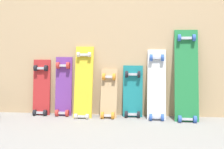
{
  "coord_description": "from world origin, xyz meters",
  "views": [
    {
      "loc": [
        0.32,
        -3.1,
        0.72
      ],
      "look_at": [
        0.0,
        -0.07,
        0.43
      ],
      "focal_mm": 49.53,
      "sensor_mm": 36.0,
      "label": 1
    }
  ],
  "objects_px": {
    "skateboard_purple": "(63,89)",
    "skateboard_yellow": "(83,85)",
    "skateboard_teal": "(133,94)",
    "skateboard_green": "(186,78)",
    "skateboard_natural": "(109,96)",
    "skateboard_white": "(157,87)",
    "skateboard_red": "(41,90)"
  },
  "relations": [
    {
      "from": "skateboard_natural",
      "to": "skateboard_green",
      "type": "bearing_deg",
      "value": -2.15
    },
    {
      "from": "skateboard_yellow",
      "to": "skateboard_natural",
      "type": "relative_size",
      "value": 1.42
    },
    {
      "from": "skateboard_teal",
      "to": "skateboard_green",
      "type": "bearing_deg",
      "value": -8.08
    },
    {
      "from": "skateboard_yellow",
      "to": "skateboard_white",
      "type": "relative_size",
      "value": 1.05
    },
    {
      "from": "skateboard_red",
      "to": "skateboard_green",
      "type": "bearing_deg",
      "value": -2.72
    },
    {
      "from": "skateboard_purple",
      "to": "skateboard_natural",
      "type": "bearing_deg",
      "value": -4.41
    },
    {
      "from": "skateboard_green",
      "to": "skateboard_natural",
      "type": "bearing_deg",
      "value": 177.85
    },
    {
      "from": "skateboard_teal",
      "to": "skateboard_natural",
      "type": "bearing_deg",
      "value": -169.35
    },
    {
      "from": "skateboard_teal",
      "to": "skateboard_green",
      "type": "xyz_separation_m",
      "value": [
        0.52,
        -0.07,
        0.18
      ]
    },
    {
      "from": "skateboard_yellow",
      "to": "skateboard_natural",
      "type": "distance_m",
      "value": 0.28
    },
    {
      "from": "skateboard_white",
      "to": "skateboard_green",
      "type": "xyz_separation_m",
      "value": [
        0.28,
        -0.02,
        0.1
      ]
    },
    {
      "from": "skateboard_green",
      "to": "skateboard_purple",
      "type": "bearing_deg",
      "value": 176.98
    },
    {
      "from": "skateboard_natural",
      "to": "skateboard_red",
      "type": "bearing_deg",
      "value": 176.67
    },
    {
      "from": "skateboard_purple",
      "to": "skateboard_teal",
      "type": "xyz_separation_m",
      "value": [
        0.72,
        0.01,
        -0.04
      ]
    },
    {
      "from": "skateboard_purple",
      "to": "skateboard_green",
      "type": "distance_m",
      "value": 1.24
    },
    {
      "from": "skateboard_red",
      "to": "skateboard_teal",
      "type": "bearing_deg",
      "value": 0.24
    },
    {
      "from": "skateboard_red",
      "to": "skateboard_purple",
      "type": "bearing_deg",
      "value": -1.14
    },
    {
      "from": "skateboard_purple",
      "to": "skateboard_green",
      "type": "xyz_separation_m",
      "value": [
        1.24,
        -0.07,
        0.13
      ]
    },
    {
      "from": "skateboard_yellow",
      "to": "skateboard_teal",
      "type": "xyz_separation_m",
      "value": [
        0.5,
        0.05,
        -0.09
      ]
    },
    {
      "from": "skateboard_yellow",
      "to": "skateboard_teal",
      "type": "distance_m",
      "value": 0.51
    },
    {
      "from": "skateboard_teal",
      "to": "skateboard_green",
      "type": "relative_size",
      "value": 0.62
    },
    {
      "from": "skateboard_teal",
      "to": "skateboard_yellow",
      "type": "bearing_deg",
      "value": -173.92
    },
    {
      "from": "skateboard_white",
      "to": "skateboard_red",
      "type": "bearing_deg",
      "value": 177.53
    },
    {
      "from": "skateboard_natural",
      "to": "skateboard_white",
      "type": "bearing_deg",
      "value": -1.19
    },
    {
      "from": "skateboard_red",
      "to": "skateboard_white",
      "type": "relative_size",
      "value": 0.85
    },
    {
      "from": "skateboard_natural",
      "to": "skateboard_white",
      "type": "distance_m",
      "value": 0.49
    },
    {
      "from": "skateboard_purple",
      "to": "skateboard_yellow",
      "type": "xyz_separation_m",
      "value": [
        0.22,
        -0.04,
        0.05
      ]
    },
    {
      "from": "skateboard_natural",
      "to": "skateboard_white",
      "type": "height_order",
      "value": "skateboard_white"
    },
    {
      "from": "skateboard_purple",
      "to": "skateboard_teal",
      "type": "distance_m",
      "value": 0.72
    },
    {
      "from": "skateboard_yellow",
      "to": "skateboard_natural",
      "type": "height_order",
      "value": "skateboard_yellow"
    },
    {
      "from": "skateboard_natural",
      "to": "skateboard_teal",
      "type": "distance_m",
      "value": 0.25
    },
    {
      "from": "skateboard_red",
      "to": "skateboard_yellow",
      "type": "distance_m",
      "value": 0.46
    }
  ]
}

